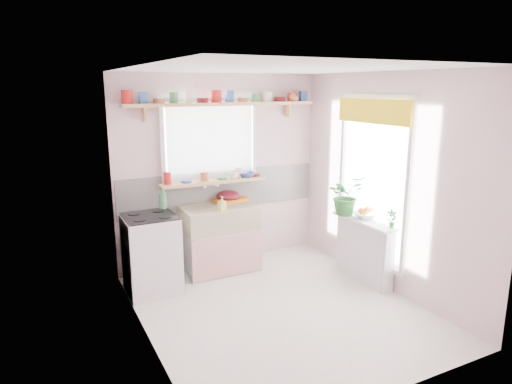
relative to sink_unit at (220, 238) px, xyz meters
name	(u,v)px	position (x,y,z in m)	size (l,w,h in m)	color
room	(293,166)	(0.81, -0.43, 0.94)	(3.20, 3.20, 3.20)	white
sink_unit	(220,238)	(0.00, 0.00, 0.00)	(0.95, 0.65, 1.11)	white
cooker	(151,254)	(-0.95, -0.24, 0.03)	(0.58, 0.58, 0.93)	white
radiator_ledge	(364,249)	(1.45, -1.09, -0.03)	(0.22, 0.95, 0.78)	white
windowsill	(213,181)	(0.00, 0.19, 0.71)	(1.40, 0.22, 0.04)	tan
pine_shelf	(223,104)	(0.15, 0.18, 1.69)	(2.52, 0.24, 0.04)	tan
shelf_crockery	(223,98)	(0.15, 0.18, 1.76)	(2.47, 0.11, 0.12)	red
sill_crockery	(210,176)	(-0.05, 0.19, 0.78)	(1.35, 0.11, 0.12)	red
dish_tray	(229,199)	(0.23, 0.21, 0.44)	(0.42, 0.32, 0.04)	#D06512
colander	(228,196)	(0.21, 0.21, 0.49)	(0.32, 0.32, 0.14)	#550E1B
jade_plant	(346,195)	(1.36, -0.80, 0.59)	(0.44, 0.38, 0.49)	#2A692A
fruit_bowl	(365,215)	(1.48, -1.05, 0.38)	(0.28, 0.28, 0.07)	silver
herb_pot	(392,219)	(1.48, -1.49, 0.45)	(0.11, 0.08, 0.22)	#2C6E2C
soap_bottle_sink	(222,204)	(-0.04, -0.19, 0.51)	(0.08, 0.08, 0.18)	#D6D55F
sill_cup	(234,175)	(0.27, 0.15, 0.78)	(0.12, 0.12, 0.10)	white
sill_bowl	(247,175)	(0.46, 0.16, 0.76)	(0.21, 0.21, 0.07)	#3246A3
shelf_vase	(293,96)	(1.14, 0.12, 1.78)	(0.13, 0.13, 0.14)	#B35B37
cooker_bottle	(163,198)	(-0.73, -0.02, 0.62)	(0.10, 0.10, 0.27)	#438650
fruit	(366,211)	(1.49, -1.04, 0.44)	(0.20, 0.14, 0.10)	#F55E14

